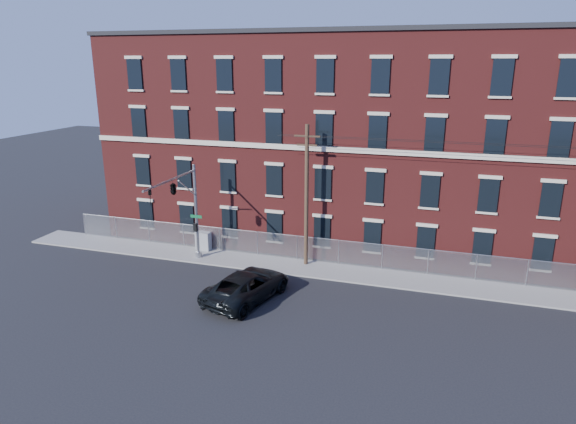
% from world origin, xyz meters
% --- Properties ---
extents(ground, '(140.00, 140.00, 0.00)m').
position_xyz_m(ground, '(0.00, 0.00, 0.00)').
color(ground, black).
rests_on(ground, ground).
extents(sidewalk, '(65.00, 3.00, 0.12)m').
position_xyz_m(sidewalk, '(12.00, 5.00, 0.06)').
color(sidewalk, gray).
rests_on(sidewalk, ground).
extents(mill_building, '(55.30, 14.32, 16.30)m').
position_xyz_m(mill_building, '(12.00, 13.93, 8.15)').
color(mill_building, maroon).
rests_on(mill_building, ground).
extents(chain_link_fence, '(59.06, 0.06, 1.85)m').
position_xyz_m(chain_link_fence, '(12.00, 6.30, 1.06)').
color(chain_link_fence, '#A5A8AD').
rests_on(chain_link_fence, ground).
extents(traffic_signal_mast, '(0.90, 6.75, 7.00)m').
position_xyz_m(traffic_signal_mast, '(-6.00, 2.18, 5.39)').
color(traffic_signal_mast, '#9EA0A5').
rests_on(traffic_signal_mast, ground).
extents(utility_pole_near, '(1.80, 0.28, 10.00)m').
position_xyz_m(utility_pole_near, '(2.00, 5.60, 5.34)').
color(utility_pole_near, '#423021').
rests_on(utility_pole_near, ground).
extents(pickup_truck, '(4.49, 6.94, 1.78)m').
position_xyz_m(pickup_truck, '(-0.02, -0.71, 0.89)').
color(pickup_truck, black).
rests_on(pickup_truck, ground).
extents(utility_cabinet, '(1.18, 0.65, 1.43)m').
position_xyz_m(utility_cabinet, '(-6.33, 6.00, 0.84)').
color(utility_cabinet, gray).
rests_on(utility_cabinet, sidewalk).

